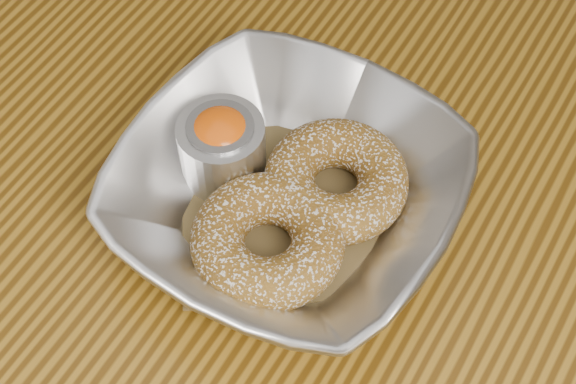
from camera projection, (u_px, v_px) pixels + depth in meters
The scene contains 6 objects.
table at pixel (292, 287), 0.69m from camera, with size 1.20×0.80×0.75m.
serving_bowl at pixel (288, 194), 0.59m from camera, with size 0.23×0.23×0.06m, color silver.
parchment at pixel (288, 209), 0.61m from camera, with size 0.14×0.14×0.00m, color brown.
donut_back at pixel (336, 180), 0.60m from camera, with size 0.10×0.10×0.03m, color brown.
donut_front at pixel (268, 240), 0.57m from camera, with size 0.10×0.10×0.04m, color brown.
ramekin at pixel (222, 146), 0.60m from camera, with size 0.06×0.06×0.06m.
Camera 1 is at (0.16, -0.28, 1.27)m, focal length 55.00 mm.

